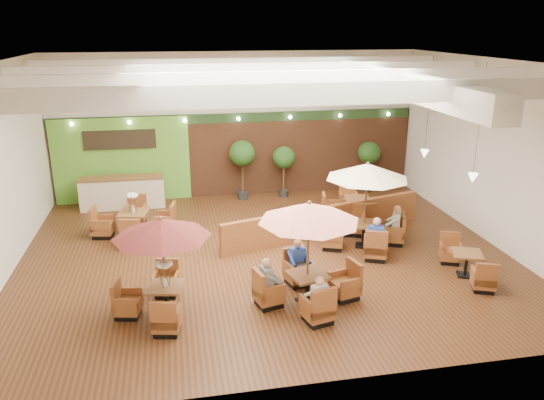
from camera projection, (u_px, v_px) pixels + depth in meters
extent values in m
plane|color=#381E0F|center=(265.00, 254.00, 15.61)|extent=(14.00, 14.00, 0.00)
cube|color=silver|center=(238.00, 125.00, 20.34)|extent=(14.00, 0.04, 5.50)
cube|color=silver|center=(325.00, 249.00, 9.15)|extent=(14.00, 0.04, 5.50)
cube|color=silver|center=(493.00, 153.00, 15.99)|extent=(0.04, 12.00, 5.50)
cube|color=white|center=(264.00, 62.00, 13.88)|extent=(14.00, 12.00, 0.04)
cube|color=brown|center=(238.00, 155.00, 20.64)|extent=(13.90, 0.10, 3.20)
cube|color=#1E3819|center=(238.00, 118.00, 20.18)|extent=(13.90, 0.12, 0.35)
cube|color=#5AA22F|center=(122.00, 160.00, 19.81)|extent=(5.00, 0.08, 3.20)
cube|color=black|center=(120.00, 140.00, 19.48)|extent=(2.60, 0.08, 0.70)
cube|color=white|center=(389.00, 81.00, 14.67)|extent=(0.60, 11.00, 0.60)
cube|color=white|center=(300.00, 94.00, 10.26)|extent=(13.60, 0.12, 0.45)
cube|color=white|center=(274.00, 80.00, 12.77)|extent=(13.60, 0.12, 0.45)
cube|color=white|center=(257.00, 71.00, 15.20)|extent=(13.60, 0.12, 0.45)
cube|color=white|center=(244.00, 65.00, 17.71)|extent=(13.60, 0.12, 0.45)
cylinder|color=black|center=(480.00, 122.00, 14.48)|extent=(0.01, 0.01, 3.20)
cone|color=white|center=(473.00, 178.00, 14.98)|extent=(0.28, 0.28, 0.28)
cylinder|color=black|center=(429.00, 106.00, 17.27)|extent=(0.01, 0.01, 3.20)
cone|color=white|center=(424.00, 154.00, 17.78)|extent=(0.28, 0.28, 0.28)
sphere|color=#FFEAC6|center=(72.00, 124.00, 18.90)|extent=(0.14, 0.14, 0.14)
sphere|color=#FFEAC6|center=(129.00, 122.00, 19.25)|extent=(0.14, 0.14, 0.14)
sphere|color=#FFEAC6|center=(185.00, 120.00, 19.61)|extent=(0.14, 0.14, 0.14)
sphere|color=#FFEAC6|center=(238.00, 119.00, 19.96)|extent=(0.14, 0.14, 0.14)
sphere|color=#FFEAC6|center=(290.00, 117.00, 20.32)|extent=(0.14, 0.14, 0.14)
sphere|color=#FFEAC6|center=(340.00, 116.00, 20.67)|extent=(0.14, 0.14, 0.14)
sphere|color=#FFEAC6|center=(388.00, 114.00, 21.03)|extent=(0.14, 0.14, 0.14)
cube|color=beige|center=(123.00, 193.00, 19.41)|extent=(3.00, 0.70, 1.10)
cube|color=brown|center=(121.00, 178.00, 19.22)|extent=(3.00, 0.75, 0.06)
cube|color=brown|center=(326.00, 221.00, 16.80)|extent=(6.96, 2.18, 1.00)
cube|color=brown|center=(166.00, 287.00, 12.25)|extent=(0.93, 0.93, 0.06)
cylinder|color=black|center=(166.00, 299.00, 12.35)|extent=(0.09, 0.09, 0.61)
cube|color=black|center=(167.00, 312.00, 12.45)|extent=(0.49, 0.49, 0.04)
cube|color=brown|center=(167.00, 322.00, 11.55)|extent=(0.68, 0.68, 0.30)
cube|color=brown|center=(168.00, 316.00, 11.25)|extent=(0.58, 0.21, 0.65)
cube|color=brown|center=(154.00, 314.00, 11.49)|extent=(0.17, 0.51, 0.26)
cube|color=brown|center=(178.00, 314.00, 11.49)|extent=(0.17, 0.51, 0.26)
cube|color=black|center=(167.00, 330.00, 11.62)|extent=(0.60, 0.60, 0.13)
cube|color=brown|center=(167.00, 285.00, 13.19)|extent=(0.68, 0.68, 0.30)
cube|color=brown|center=(164.00, 270.00, 13.32)|extent=(0.58, 0.21, 0.65)
cube|color=brown|center=(177.00, 278.00, 13.13)|extent=(0.17, 0.51, 0.26)
cube|color=brown|center=(155.00, 278.00, 13.14)|extent=(0.17, 0.51, 0.26)
cube|color=black|center=(167.00, 292.00, 13.26)|extent=(0.60, 0.60, 0.13)
cube|color=brown|center=(128.00, 305.00, 12.21)|extent=(0.68, 0.68, 0.30)
cube|color=brown|center=(137.00, 293.00, 12.21)|extent=(0.21, 0.58, 0.65)
cube|color=brown|center=(130.00, 293.00, 12.41)|extent=(0.51, 0.17, 0.26)
cube|color=brown|center=(124.00, 304.00, 11.90)|extent=(0.51, 0.17, 0.26)
cube|color=black|center=(129.00, 313.00, 12.28)|extent=(0.60, 0.60, 0.13)
cylinder|color=brown|center=(164.00, 268.00, 12.09)|extent=(0.06, 0.06, 2.32)
cone|color=#4D1716|center=(161.00, 228.00, 11.78)|extent=(2.23, 2.23, 0.45)
sphere|color=brown|center=(161.00, 218.00, 11.71)|extent=(0.10, 0.10, 0.10)
cylinder|color=silver|center=(165.00, 282.00, 12.20)|extent=(0.10, 0.10, 0.22)
cube|color=brown|center=(308.00, 275.00, 12.72)|extent=(1.04, 1.04, 0.06)
cylinder|color=black|center=(307.00, 288.00, 12.83)|extent=(0.10, 0.10, 0.66)
cube|color=black|center=(307.00, 301.00, 12.94)|extent=(0.55, 0.55, 0.04)
cube|color=brown|center=(318.00, 310.00, 11.96)|extent=(0.76, 0.76, 0.32)
cube|color=brown|center=(318.00, 304.00, 11.62)|extent=(0.63, 0.25, 0.70)
cube|color=brown|center=(307.00, 305.00, 11.78)|extent=(0.22, 0.55, 0.28)
cube|color=brown|center=(329.00, 300.00, 12.02)|extent=(0.22, 0.55, 0.28)
cube|color=black|center=(317.00, 319.00, 12.03)|extent=(0.67, 0.67, 0.14)
cube|color=brown|center=(298.00, 273.00, 13.74)|extent=(0.76, 0.76, 0.32)
cube|color=brown|center=(298.00, 259.00, 13.89)|extent=(0.63, 0.25, 0.70)
cube|color=brown|center=(308.00, 264.00, 13.79)|extent=(0.22, 0.55, 0.28)
cube|color=brown|center=(288.00, 268.00, 13.55)|extent=(0.22, 0.55, 0.28)
cube|color=black|center=(298.00, 281.00, 13.81)|extent=(0.67, 0.67, 0.14)
cube|color=brown|center=(269.00, 294.00, 12.68)|extent=(0.76, 0.76, 0.32)
cube|color=brown|center=(280.00, 283.00, 12.57)|extent=(0.25, 0.63, 0.70)
cube|color=brown|center=(264.00, 281.00, 12.87)|extent=(0.55, 0.22, 0.28)
cube|color=brown|center=(274.00, 292.00, 12.37)|extent=(0.55, 0.22, 0.28)
cube|color=black|center=(269.00, 303.00, 12.75)|extent=(0.67, 0.67, 0.14)
cube|color=brown|center=(345.00, 287.00, 13.02)|extent=(0.76, 0.76, 0.32)
cube|color=brown|center=(335.00, 276.00, 12.94)|extent=(0.25, 0.63, 0.70)
cube|color=brown|center=(352.00, 285.00, 12.71)|extent=(0.55, 0.22, 0.28)
cube|color=brown|center=(339.00, 275.00, 13.20)|extent=(0.55, 0.22, 0.28)
cube|color=black|center=(344.00, 295.00, 13.09)|extent=(0.67, 0.67, 0.14)
cylinder|color=brown|center=(308.00, 255.00, 12.55)|extent=(0.06, 0.06, 2.50)
cone|color=#C86F60|center=(309.00, 212.00, 12.21)|extent=(2.40, 2.40, 0.45)
sphere|color=brown|center=(309.00, 203.00, 12.14)|extent=(0.10, 0.10, 0.10)
cube|color=brown|center=(364.00, 224.00, 15.94)|extent=(1.12, 1.12, 0.06)
cylinder|color=black|center=(364.00, 235.00, 16.06)|extent=(0.10, 0.10, 0.67)
cube|color=black|center=(363.00, 245.00, 16.17)|extent=(0.59, 0.59, 0.04)
cube|color=brown|center=(375.00, 249.00, 15.17)|extent=(0.82, 0.82, 0.33)
cube|color=brown|center=(382.00, 243.00, 14.86)|extent=(0.63, 0.32, 0.72)
cube|color=brown|center=(365.00, 242.00, 15.16)|extent=(0.28, 0.55, 0.29)
cube|color=brown|center=(386.00, 244.00, 15.06)|extent=(0.28, 0.55, 0.29)
cube|color=black|center=(375.00, 257.00, 15.25)|extent=(0.73, 0.73, 0.14)
cube|color=brown|center=(353.00, 225.00, 16.99)|extent=(0.82, 0.82, 0.33)
cube|color=brown|center=(348.00, 214.00, 17.10)|extent=(0.63, 0.32, 0.72)
cube|color=brown|center=(363.00, 220.00, 16.87)|extent=(0.28, 0.55, 0.29)
cube|color=brown|center=(344.00, 219.00, 16.97)|extent=(0.28, 0.55, 0.29)
cube|color=black|center=(353.00, 232.00, 17.06)|extent=(0.73, 0.73, 0.14)
cube|color=brown|center=(333.00, 239.00, 15.91)|extent=(0.82, 0.82, 0.33)
cube|color=brown|center=(340.00, 228.00, 15.94)|extent=(0.32, 0.63, 0.72)
cube|color=brown|center=(334.00, 229.00, 16.12)|extent=(0.55, 0.28, 0.29)
cube|color=brown|center=(332.00, 236.00, 15.57)|extent=(0.55, 0.28, 0.29)
cube|color=black|center=(332.00, 246.00, 15.98)|extent=(0.73, 0.73, 0.14)
cube|color=brown|center=(394.00, 234.00, 16.25)|extent=(0.82, 0.82, 0.33)
cube|color=brown|center=(388.00, 227.00, 16.02)|extent=(0.32, 0.63, 0.72)
cube|color=brown|center=(394.00, 232.00, 15.91)|extent=(0.55, 0.28, 0.29)
cube|color=brown|center=(394.00, 225.00, 16.46)|extent=(0.55, 0.28, 0.29)
cube|color=black|center=(393.00, 242.00, 16.33)|extent=(0.73, 0.73, 0.14)
cylinder|color=brown|center=(365.00, 207.00, 15.77)|extent=(0.06, 0.06, 2.56)
cone|color=beige|center=(367.00, 171.00, 15.43)|extent=(2.45, 2.45, 0.45)
sphere|color=brown|center=(368.00, 163.00, 15.35)|extent=(0.10, 0.10, 0.10)
cube|color=brown|center=(133.00, 213.00, 16.82)|extent=(1.01, 1.01, 0.06)
cylinder|color=black|center=(134.00, 224.00, 16.93)|extent=(0.10, 0.10, 0.68)
cube|color=black|center=(135.00, 234.00, 17.04)|extent=(0.54, 0.54, 0.04)
cube|color=brown|center=(133.00, 237.00, 16.04)|extent=(0.74, 0.74, 0.33)
cube|color=brown|center=(133.00, 231.00, 15.70)|extent=(0.65, 0.21, 0.72)
cube|color=brown|center=(122.00, 231.00, 15.97)|extent=(0.18, 0.57, 0.29)
cube|color=brown|center=(142.00, 231.00, 15.98)|extent=(0.18, 0.57, 0.29)
cube|color=black|center=(133.00, 244.00, 16.11)|extent=(0.66, 0.66, 0.14)
cube|color=brown|center=(136.00, 215.00, 17.87)|extent=(0.74, 0.74, 0.33)
cube|color=brown|center=(134.00, 204.00, 18.01)|extent=(0.65, 0.21, 0.72)
cube|color=brown|center=(145.00, 210.00, 17.81)|extent=(0.18, 0.57, 0.29)
cube|color=brown|center=(127.00, 210.00, 17.80)|extent=(0.18, 0.57, 0.29)
cube|color=black|center=(137.00, 222.00, 17.94)|extent=(0.66, 0.66, 0.14)
cube|color=brown|center=(103.00, 228.00, 16.78)|extent=(0.74, 0.74, 0.33)
cube|color=brown|center=(111.00, 218.00, 16.77)|extent=(0.21, 0.65, 0.72)
cube|color=brown|center=(105.00, 218.00, 17.00)|extent=(0.57, 0.18, 0.29)
cube|color=brown|center=(99.00, 225.00, 16.43)|extent=(0.57, 0.18, 0.29)
cube|color=black|center=(103.00, 235.00, 16.85)|extent=(0.66, 0.66, 0.14)
cube|color=brown|center=(166.00, 224.00, 17.13)|extent=(0.74, 0.74, 0.33)
cube|color=brown|center=(157.00, 216.00, 16.94)|extent=(0.21, 0.65, 0.72)
cube|color=brown|center=(164.00, 221.00, 16.78)|extent=(0.57, 0.18, 0.29)
cube|color=brown|center=(167.00, 214.00, 17.35)|extent=(0.57, 0.18, 0.29)
cube|color=black|center=(166.00, 230.00, 17.20)|extent=(0.66, 0.66, 0.14)
cylinder|color=silver|center=(133.00, 209.00, 16.77)|extent=(0.10, 0.10, 0.22)
cube|color=brown|center=(467.00, 254.00, 14.08)|extent=(0.98, 0.98, 0.05)
cylinder|color=black|center=(466.00, 264.00, 14.18)|extent=(0.09, 0.09, 0.59)
cube|color=black|center=(465.00, 275.00, 14.28)|extent=(0.52, 0.52, 0.04)
cube|color=brown|center=(483.00, 281.00, 13.41)|extent=(0.72, 0.72, 0.29)
cube|color=brown|center=(493.00, 275.00, 13.14)|extent=(0.55, 0.28, 0.62)
cube|color=brown|center=(474.00, 274.00, 13.39)|extent=(0.24, 0.48, 0.25)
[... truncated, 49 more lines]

